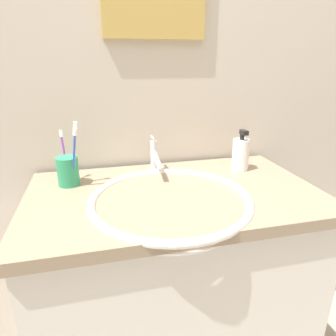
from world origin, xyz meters
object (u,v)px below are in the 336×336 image
toothbrush_cup (68,171)px  toothbrush_green (74,149)px  toothbrush_purple (64,152)px  soap_dispenser (241,154)px  faucet (155,157)px  toothbrush_blue (74,154)px

toothbrush_cup → toothbrush_green: (0.03, -0.00, 0.07)m
toothbrush_purple → soap_dispenser: toothbrush_purple is taller
soap_dispenser → faucet: bearing=172.9°
toothbrush_cup → toothbrush_purple: size_ratio=0.56×
toothbrush_purple → toothbrush_blue: bearing=-61.6°
toothbrush_blue → soap_dispenser: size_ratio=1.27×
faucet → toothbrush_blue: size_ratio=0.85×
toothbrush_blue → faucet: bearing=15.0°
soap_dispenser → toothbrush_blue: bearing=-176.8°
faucet → toothbrush_cup: bearing=-172.4°
toothbrush_cup → toothbrush_purple: (-0.01, 0.03, 0.06)m
faucet → toothbrush_purple: bearing=-179.0°
toothbrush_purple → soap_dispenser: size_ratio=1.12×
toothbrush_cup → faucet: bearing=7.6°
faucet → toothbrush_cup: (-0.30, -0.04, -0.01)m
toothbrush_purple → toothbrush_blue: toothbrush_blue is taller
faucet → toothbrush_green: bearing=-171.4°
toothbrush_purple → toothbrush_blue: size_ratio=0.88×
toothbrush_blue → soap_dispenser: bearing=3.2°
faucet → toothbrush_green: toothbrush_green is taller
soap_dispenser → toothbrush_cup: bearing=-180.0°
toothbrush_green → toothbrush_purple: size_ratio=1.19×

